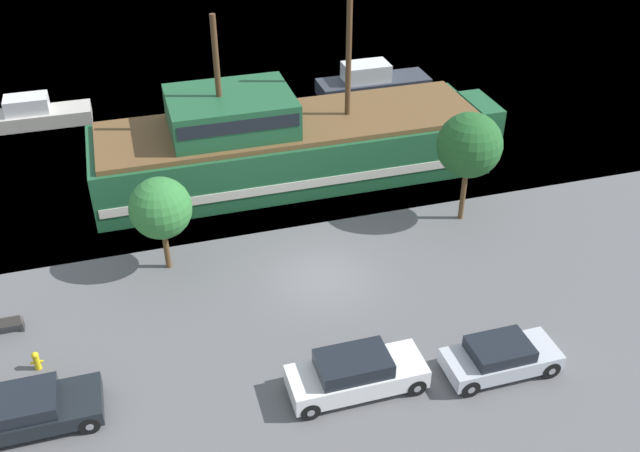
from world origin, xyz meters
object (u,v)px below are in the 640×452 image
(moored_boat_outer, at_px, (371,82))
(fire_hydrant, at_px, (36,360))
(bench_promenade_east, at_px, (1,325))
(pirate_ship, at_px, (287,143))
(parked_car_curb_front, at_px, (22,411))
(moored_boat_dockside, at_px, (35,114))
(parked_car_curb_rear, at_px, (501,357))
(parked_car_curb_mid, at_px, (356,373))

(moored_boat_outer, xyz_separation_m, fire_hydrant, (-19.82, -20.03, -0.33))
(fire_hydrant, distance_m, bench_promenade_east, 2.67)
(pirate_ship, xyz_separation_m, parked_car_curb_front, (-12.32, -13.76, -1.14))
(pirate_ship, distance_m, moored_boat_outer, 11.86)
(pirate_ship, relative_size, moored_boat_dockside, 3.47)
(fire_hydrant, xyz_separation_m, bench_promenade_east, (-1.34, 2.31, 0.02))
(pirate_ship, bearing_deg, parked_car_curb_rear, -77.02)
(moored_boat_dockside, bearing_deg, bench_promenade_east, -91.80)
(parked_car_curb_front, bearing_deg, parked_car_curb_mid, -8.16)
(parked_car_curb_front, distance_m, fire_hydrant, 2.62)
(pirate_ship, relative_size, parked_car_curb_front, 4.30)
(pirate_ship, bearing_deg, parked_car_curb_front, -131.84)
(moored_boat_dockside, relative_size, parked_car_curb_front, 1.24)
(parked_car_curb_mid, relative_size, fire_hydrant, 6.17)
(pirate_ship, relative_size, parked_car_curb_mid, 4.48)
(parked_car_curb_mid, xyz_separation_m, bench_promenade_east, (-11.86, 6.46, -0.33))
(pirate_ship, xyz_separation_m, moored_boat_dockside, (-12.76, 10.06, -1.14))
(moored_boat_outer, xyz_separation_m, parked_car_curb_mid, (-9.30, -24.18, 0.02))
(parked_car_curb_front, xyz_separation_m, bench_promenade_east, (-1.04, 4.91, -0.23))
(moored_boat_outer, bearing_deg, bench_promenade_east, -140.06)
(moored_boat_dockside, height_order, moored_boat_outer, moored_boat_outer)
(bench_promenade_east, bearing_deg, moored_boat_outer, 39.94)
(parked_car_curb_mid, height_order, bench_promenade_east, parked_car_curb_mid)
(pirate_ship, height_order, parked_car_curb_mid, pirate_ship)
(moored_boat_outer, relative_size, parked_car_curb_rear, 1.77)
(pirate_ship, relative_size, bench_promenade_east, 13.86)
(moored_boat_outer, height_order, fire_hydrant, moored_boat_outer)
(moored_boat_outer, bearing_deg, fire_hydrant, -134.70)
(moored_boat_dockside, xyz_separation_m, parked_car_curb_front, (0.45, -23.82, 0.00))
(parked_car_curb_mid, height_order, fire_hydrant, parked_car_curb_mid)
(moored_boat_dockside, bearing_deg, pirate_ship, -38.24)
(moored_boat_outer, distance_m, parked_car_curb_rear, 25.11)
(pirate_ship, xyz_separation_m, parked_car_curb_rear, (3.67, -15.90, -1.13))
(moored_boat_outer, relative_size, fire_hydrant, 9.39)
(fire_hydrant, bearing_deg, parked_car_curb_mid, -21.50)
(moored_boat_outer, bearing_deg, parked_car_curb_front, -131.64)
(pirate_ship, height_order, moored_boat_outer, pirate_ship)
(bench_promenade_east, bearing_deg, parked_car_curb_mid, -28.57)
(parked_car_curb_rear, distance_m, fire_hydrant, 16.39)
(moored_boat_dockside, xyz_separation_m, fire_hydrant, (0.75, -21.22, -0.25))
(moored_boat_dockside, bearing_deg, moored_boat_outer, -3.31)
(parked_car_curb_front, relative_size, parked_car_curb_mid, 1.04)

